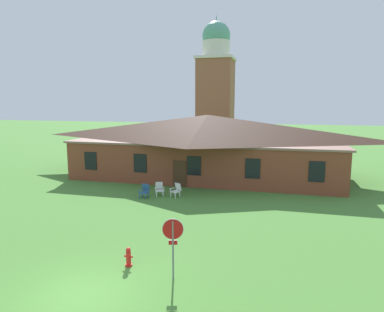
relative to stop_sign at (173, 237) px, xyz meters
name	(u,v)px	position (x,y,z in m)	size (l,w,h in m)	color
ground_plane	(83,296)	(-2.66, -1.86, -1.67)	(200.00, 200.00, 0.00)	#477F33
brick_building	(208,145)	(-2.66, 18.68, 1.14)	(23.39, 10.40, 5.52)	brown
dome_tower	(216,89)	(-5.36, 36.70, 6.81)	(5.18, 5.18, 18.61)	#93563D
stop_sign	(173,237)	(0.00, 0.00, 0.00)	(0.78, 0.24, 2.37)	slate
lawn_chair_by_porch	(145,191)	(-5.34, 10.12, -1.17)	(0.65, 0.68, 0.96)	#2D5693
lawn_chair_near_door	(159,189)	(-4.53, 10.89, -1.17)	(0.81, 0.85, 0.96)	white
lawn_chair_left_end	(176,190)	(-3.26, 10.91, -1.17)	(0.81, 0.85, 0.96)	white
fire_hydrant	(129,257)	(-2.08, 0.53, -1.30)	(0.36, 0.28, 0.79)	red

